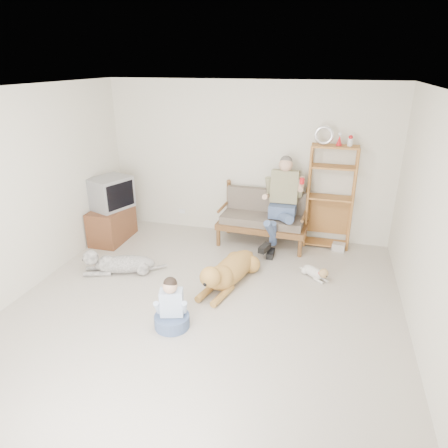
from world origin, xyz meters
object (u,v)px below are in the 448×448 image
(etagere, at_px, (330,196))
(golden_retriever, at_px, (228,271))
(loveseat, at_px, (263,216))
(tv_stand, at_px, (112,224))

(etagere, bearing_deg, golden_retriever, -127.53)
(loveseat, xyz_separation_m, golden_retriever, (-0.23, -1.54, -0.28))
(etagere, distance_m, tv_stand, 3.80)
(golden_retriever, bearing_deg, loveseat, 95.80)
(loveseat, height_order, golden_retriever, loveseat)
(tv_stand, distance_m, golden_retriever, 2.57)
(etagere, xyz_separation_m, tv_stand, (-3.68, -0.74, -0.59))
(golden_retriever, bearing_deg, etagere, 66.59)
(loveseat, height_order, tv_stand, loveseat)
(tv_stand, height_order, golden_retriever, tv_stand)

